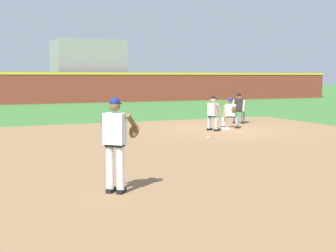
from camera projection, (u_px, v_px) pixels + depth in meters
ground_plane at (224, 129)px, 19.86m from camera, size 160.00×160.00×0.00m
infield_dirt_patch at (190, 149)px, 14.45m from camera, size 18.00×18.00×0.01m
first_base_bag at (224, 128)px, 19.85m from camera, size 0.38×0.38×0.09m
baseball at (208, 137)px, 17.05m from camera, size 0.07×0.07×0.07m
pitcher at (116, 139)px, 8.97m from camera, size 0.85×0.54×1.86m
first_baseman at (231, 111)px, 20.27m from camera, size 0.71×1.09×1.34m
baserunner at (213, 112)px, 19.29m from camera, size 0.58×0.67×1.46m
umpire at (239, 107)px, 22.28m from camera, size 0.68×0.66×1.46m
outfield_wall at (97, 86)px, 39.90m from camera, size 48.00×0.54×2.60m
stadium_seating_block at (88, 71)px, 42.81m from camera, size 6.06×5.05×5.45m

